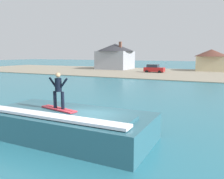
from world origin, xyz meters
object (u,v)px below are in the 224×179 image
at_px(car_near_shore, 154,69).
at_px(house_with_chimney, 115,55).
at_px(wave_crest, 68,124).
at_px(house_small_cottage, 211,59).
at_px(surfboard, 59,109).
at_px(surfer, 58,89).

xyz_separation_m(car_near_shore, house_with_chimney, (-12.52, 6.85, 2.77)).
relative_size(wave_crest, house_with_chimney, 0.82).
relative_size(house_with_chimney, house_small_cottage, 1.31).
bearing_deg(surfboard, wave_crest, 30.61).
bearing_deg(surfer, wave_crest, 33.02).
relative_size(surfboard, car_near_shore, 0.52).
bearing_deg(surfboard, surfer, -2.43).
xyz_separation_m(wave_crest, surfboard, (-0.39, -0.23, 0.79)).
height_order(house_with_chimney, house_small_cottage, house_with_chimney).
distance_m(wave_crest, house_with_chimney, 51.08).
xyz_separation_m(surfboard, house_with_chimney, (-19.19, 47.31, 2.25)).
bearing_deg(car_near_shore, house_small_cottage, 43.55).
xyz_separation_m(house_with_chimney, house_small_cottage, (23.28, 3.38, -0.75)).
relative_size(wave_crest, house_small_cottage, 1.07).
bearing_deg(car_near_shore, surfboard, -80.64).
height_order(surfer, house_small_cottage, house_small_cottage).
height_order(wave_crest, house_small_cottage, house_small_cottage).
bearing_deg(surfboard, house_with_chimney, 112.08).
bearing_deg(surfboard, house_small_cottage, 85.39).
xyz_separation_m(surfer, car_near_shore, (-6.70, 40.46, -1.52)).
xyz_separation_m(wave_crest, surfer, (-0.36, -0.23, 1.79)).
bearing_deg(surfer, car_near_shore, 99.41).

